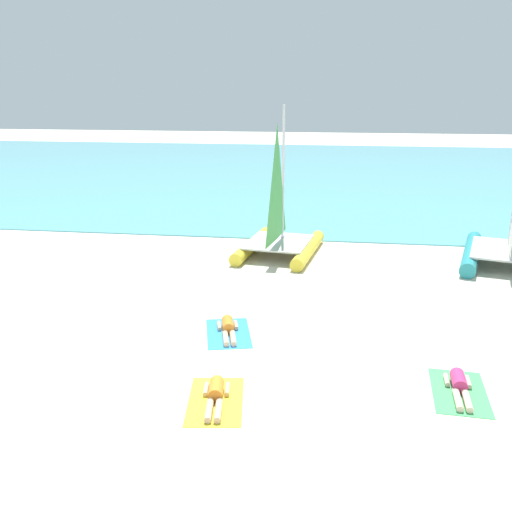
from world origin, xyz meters
name	(u,v)px	position (x,y,z in m)	size (l,w,h in m)	color
ground_plane	(274,252)	(0.00, 10.00, 0.00)	(120.00, 120.00, 0.00)	beige
ocean_water	(307,171)	(0.00, 31.76, 0.03)	(120.00, 40.00, 0.05)	#5BB2C1
sailboat_yellow	(279,234)	(0.24, 9.63, 0.82)	(3.22, 4.52, 5.48)	yellow
sailboat_teal	(510,240)	(8.42, 9.44, 0.91)	(4.08, 5.31, 6.14)	teal
towel_left	(228,333)	(-0.28, 2.25, 0.01)	(1.10, 1.90, 0.01)	#338CD8
sunbather_left	(228,328)	(-0.30, 2.32, 0.13)	(0.76, 1.55, 0.30)	orange
towel_middle	(216,401)	(0.09, -1.04, 0.01)	(1.10, 1.90, 0.01)	yellow
sunbather_middle	(216,394)	(0.08, -0.98, 0.13)	(0.62, 1.57, 0.30)	orange
towel_right	(459,392)	(5.03, 0.03, 0.01)	(1.10, 1.90, 0.01)	#4CB266
sunbather_right	(459,385)	(5.03, 0.09, 0.13)	(0.57, 1.57, 0.30)	#D83372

